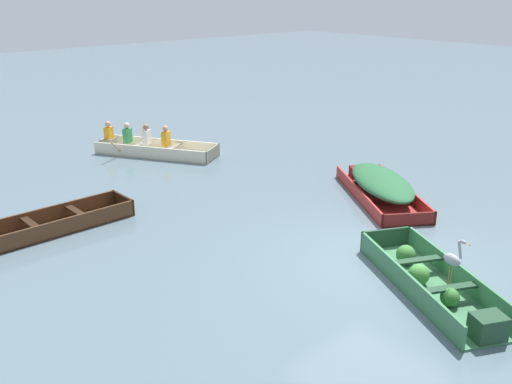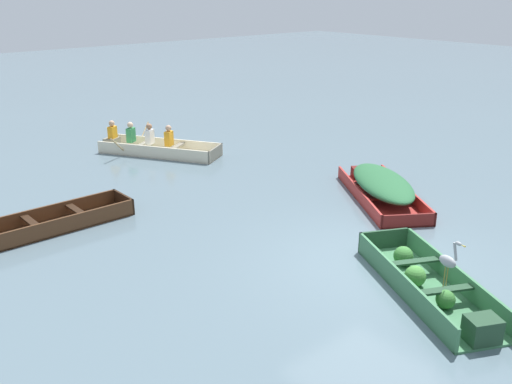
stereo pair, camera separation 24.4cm
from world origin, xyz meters
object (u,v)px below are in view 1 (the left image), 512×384
object	(u,v)px
dinghy_green_foreground	(432,283)
heron_on_dinghy	(453,259)
skiff_red_near_moored	(381,184)
skiff_dark_varnish_mid_moored	(49,226)
rowboat_cream_with_crew	(149,147)

from	to	relation	value
dinghy_green_foreground	heron_on_dinghy	size ratio (longest dim) A/B	4.17
skiff_red_near_moored	skiff_dark_varnish_mid_moored	distance (m)	7.66
dinghy_green_foreground	skiff_red_near_moored	bearing A→B (deg)	48.08
dinghy_green_foreground	skiff_red_near_moored	world-z (taller)	skiff_red_near_moored
dinghy_green_foreground	skiff_dark_varnish_mid_moored	bearing A→B (deg)	119.82
skiff_dark_varnish_mid_moored	heron_on_dinghy	xyz separation A→B (m)	(3.59, -7.18, 0.76)
rowboat_cream_with_crew	skiff_dark_varnish_mid_moored	bearing A→B (deg)	-141.88
dinghy_green_foreground	rowboat_cream_with_crew	size ratio (longest dim) A/B	0.94
rowboat_cream_with_crew	heron_on_dinghy	world-z (taller)	heron_on_dinghy
rowboat_cream_with_crew	dinghy_green_foreground	bearing A→B (deg)	-94.36
heron_on_dinghy	skiff_dark_varnish_mid_moored	bearing A→B (deg)	116.54
heron_on_dinghy	dinghy_green_foreground	bearing A→B (deg)	59.03
dinghy_green_foreground	skiff_red_near_moored	size ratio (longest dim) A/B	0.97
skiff_dark_varnish_mid_moored	heron_on_dinghy	bearing A→B (deg)	-63.46
skiff_red_near_moored	heron_on_dinghy	bearing A→B (deg)	-130.78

